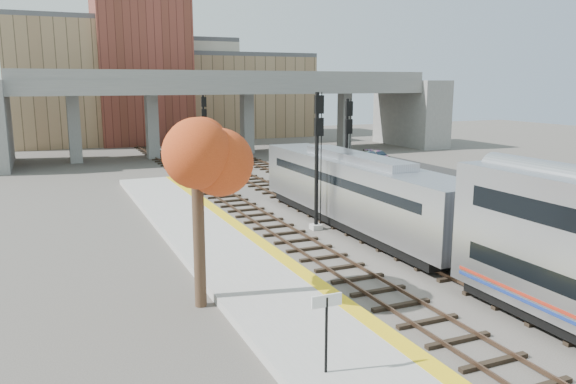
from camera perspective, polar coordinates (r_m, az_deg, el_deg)
name	(u,v)px	position (r m, az deg, el deg)	size (l,w,h in m)	color
ground	(453,286)	(24.37, 16.38, -9.19)	(160.00, 160.00, 0.00)	#47423D
platform	(292,311)	(20.65, 0.39, -11.95)	(4.50, 60.00, 0.35)	#9E9E99
yellow_strip	(338,298)	(21.37, 5.13, -10.67)	(0.70, 60.00, 0.01)	yellow
tracks	(331,217)	(34.81, 4.35, -2.55)	(10.70, 95.00, 0.25)	black
overpass	(230,104)	(65.51, -5.94, 8.87)	(54.00, 12.00, 9.50)	slate
buildings_far	(160,85)	(85.49, -12.84, 10.55)	(43.00, 21.00, 20.60)	#9C7F5A
parking_lot	(376,170)	(54.46, 8.90, 2.24)	(14.00, 18.00, 0.04)	black
locomotive	(356,190)	(31.98, 6.87, 0.22)	(3.02, 19.05, 4.10)	#A8AAB2
signal_mast_near	(317,161)	(31.31, 2.98, 3.18)	(0.60, 0.64, 7.74)	#9E9E99
signal_mast_mid	(347,155)	(36.69, 5.99, 3.76)	(0.60, 0.64, 7.23)	#9E9E99
signal_mast_far	(204,134)	(53.57, -8.51, 5.88)	(0.60, 0.64, 7.09)	#9E9E99
station_sign	(327,317)	(15.67, 3.93, -12.56)	(0.90, 0.08, 2.27)	black
tree	(196,148)	(20.28, -9.32, 4.40)	(3.60, 3.60, 8.02)	#382619
car_a	(371,172)	(49.47, 8.47, 2.06)	(1.35, 3.37, 1.15)	#99999E
car_b	(366,163)	(54.51, 7.89, 2.91)	(1.23, 3.52, 1.16)	#99999E
car_c	(378,156)	(60.25, 9.17, 3.64)	(1.59, 3.91, 1.14)	#99999E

